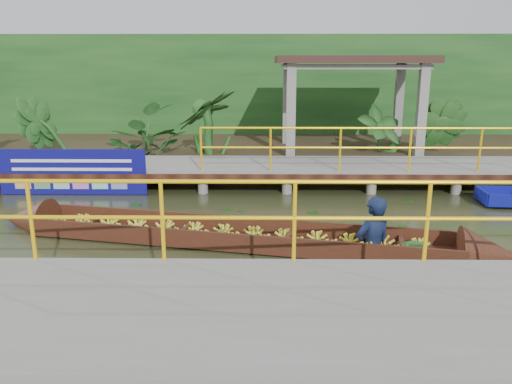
{
  "coord_description": "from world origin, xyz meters",
  "views": [
    {
      "loc": [
        0.41,
        -8.79,
        3.02
      ],
      "look_at": [
        0.29,
        0.5,
        0.6
      ],
      "focal_mm": 35.0,
      "sensor_mm": 36.0,
      "label": 1
    }
  ],
  "objects": [
    {
      "name": "near_dock",
      "position": [
        1.0,
        -4.2,
        0.3
      ],
      "size": [
        18.0,
        2.4,
        1.73
      ],
      "color": "slate",
      "rests_on": "ground"
    },
    {
      "name": "pavilion",
      "position": [
        3.0,
        6.3,
        2.82
      ],
      "size": [
        4.4,
        3.0,
        3.0
      ],
      "color": "slate",
      "rests_on": "ground"
    },
    {
      "name": "blue_banner",
      "position": [
        -4.0,
        2.48,
        0.56
      ],
      "size": [
        3.44,
        0.04,
        1.08
      ],
      "color": "navy",
      "rests_on": "ground"
    },
    {
      "name": "ground",
      "position": [
        0.0,
        0.0,
        0.0
      ],
      "size": [
        80.0,
        80.0,
        0.0
      ],
      "primitive_type": "plane",
      "color": "#2B2F17",
      "rests_on": "ground"
    },
    {
      "name": "vendor_boat",
      "position": [
        0.37,
        -0.8,
        0.27
      ],
      "size": [
        9.06,
        2.75,
        2.17
      ],
      "rotation": [
        0.0,
        0.0,
        -0.21
      ],
      "color": "#35170E",
      "rests_on": "ground"
    },
    {
      "name": "land_strip",
      "position": [
        0.0,
        7.5,
        0.23
      ],
      "size": [
        30.0,
        8.0,
        0.45
      ],
      "primitive_type": "cube",
      "color": "#2E2317",
      "rests_on": "ground"
    },
    {
      "name": "tropical_plants",
      "position": [
        -1.38,
        5.3,
        1.21
      ],
      "size": [
        14.21,
        1.21,
        1.52
      ],
      "color": "#144117",
      "rests_on": "ground"
    },
    {
      "name": "foliage_backdrop",
      "position": [
        0.0,
        10.0,
        2.0
      ],
      "size": [
        30.0,
        0.8,
        4.0
      ],
      "primitive_type": "cube",
      "color": "#144117",
      "rests_on": "ground"
    },
    {
      "name": "far_dock",
      "position": [
        0.02,
        3.43,
        0.48
      ],
      "size": [
        16.0,
        2.06,
        1.66
      ],
      "color": "slate",
      "rests_on": "ground"
    }
  ]
}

